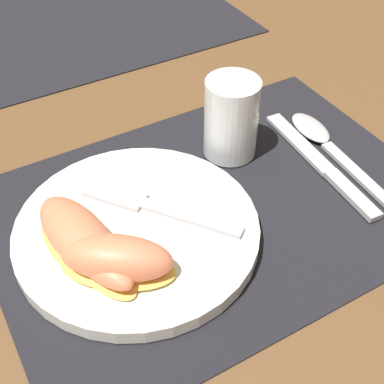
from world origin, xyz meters
The scene contains 11 objects.
ground_plane centered at (0.00, 0.00, 0.00)m, with size 3.00×3.00×0.00m, color brown.
placemat centered at (0.00, 0.00, 0.00)m, with size 0.48×0.34×0.00m.
placemat_far centered at (0.05, 0.47, 0.00)m, with size 0.48×0.34×0.00m.
plate centered at (-0.09, 0.00, 0.01)m, with size 0.25×0.25×0.02m.
juice_glass centered at (0.06, 0.07, 0.05)m, with size 0.06×0.06×0.10m.
knife centered at (0.14, -0.01, 0.01)m, with size 0.03×0.21×0.01m.
spoon centered at (0.17, 0.03, 0.01)m, with size 0.04×0.20×0.01m.
fork centered at (-0.07, 0.02, 0.02)m, with size 0.12×0.15×0.00m.
citrus_wedge_0 centered at (-0.15, 0.00, 0.04)m, with size 0.07×0.13×0.04m.
citrus_wedge_1 centered at (-0.15, -0.02, 0.03)m, with size 0.07×0.14×0.03m.
citrus_wedge_2 centered at (-0.13, -0.04, 0.04)m, with size 0.12×0.10×0.04m.
Camera 1 is at (-0.23, -0.34, 0.41)m, focal length 50.00 mm.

